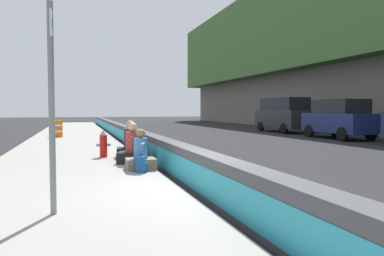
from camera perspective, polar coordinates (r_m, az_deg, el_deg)
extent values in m
plane|color=#232326|center=(7.32, 2.44, -10.55)|extent=(160.00, 160.00, 0.00)
cube|color=gray|center=(6.89, -19.18, -10.96)|extent=(80.00, 4.40, 0.14)
cube|color=#47474C|center=(7.23, 2.45, -7.27)|extent=(76.00, 0.44, 0.85)
cube|color=teal|center=(7.16, 0.73, -7.71)|extent=(74.48, 0.01, 0.54)
cylinder|color=gray|center=(5.81, -20.95, 5.07)|extent=(0.09, 0.09, 3.60)
cube|color=white|center=(5.93, -20.93, 14.77)|extent=(0.44, 0.02, 0.36)
cube|color=#1956AD|center=(5.93, -20.79, 14.78)|extent=(0.30, 0.01, 0.10)
cylinder|color=red|center=(12.44, -13.56, -2.73)|extent=(0.24, 0.24, 0.72)
cone|color=gray|center=(12.41, -13.58, -0.71)|extent=(0.26, 0.26, 0.16)
cylinder|color=gray|center=(12.45, -12.78, -2.55)|extent=(0.10, 0.12, 0.10)
cylinder|color=gray|center=(12.43, -14.34, -2.58)|extent=(0.10, 0.12, 0.10)
cube|color=#706651|center=(9.74, -7.92, -5.52)|extent=(0.66, 0.77, 0.28)
cylinder|color=#427FB7|center=(9.69, -7.94, -3.12)|extent=(0.36, 0.36, 0.53)
sphere|color=#8E6647|center=(9.66, -7.96, -0.85)|extent=(0.24, 0.24, 0.24)
cylinder|color=#427FB7|center=(9.89, -8.10, -3.32)|extent=(0.28, 0.13, 0.47)
cylinder|color=#427FB7|center=(9.50, -7.77, -3.57)|extent=(0.28, 0.13, 0.47)
cube|color=black|center=(10.95, -9.15, -4.51)|extent=(0.93, 1.01, 0.32)
cylinder|color=#AD3D33|center=(10.90, -9.17, -2.11)|extent=(0.41, 0.41, 0.60)
sphere|color=beige|center=(10.87, -9.18, 0.16)|extent=(0.27, 0.27, 0.27)
cylinder|color=#AD3D33|center=(11.12, -9.01, -2.32)|extent=(0.33, 0.22, 0.53)
cylinder|color=#AD3D33|center=(10.68, -9.32, -2.54)|extent=(0.33, 0.22, 0.53)
cube|color=black|center=(12.16, -9.52, -3.76)|extent=(0.83, 0.94, 0.32)
cylinder|color=#333842|center=(12.11, -9.54, -1.57)|extent=(0.41, 0.41, 0.61)
sphere|color=tan|center=(12.09, -9.55, 0.51)|extent=(0.27, 0.27, 0.27)
cylinder|color=#333842|center=(12.34, -9.55, -1.77)|extent=(0.33, 0.18, 0.54)
cylinder|color=#333842|center=(11.89, -9.51, -1.94)|extent=(0.33, 0.18, 0.54)
cube|color=navy|center=(9.27, -8.07, -5.58)|extent=(0.32, 0.22, 0.40)
cube|color=navy|center=(9.30, -7.21, -5.92)|extent=(0.22, 0.06, 0.20)
cylinder|color=orange|center=(22.15, -20.06, -0.10)|extent=(0.52, 0.52, 0.95)
cylinder|color=white|center=(22.15, -20.07, 0.39)|extent=(0.54, 0.54, 0.10)
cylinder|color=white|center=(22.16, -20.05, -0.47)|extent=(0.54, 0.54, 0.10)
cube|color=navy|center=(23.01, 21.75, 0.76)|extent=(4.87, 2.09, 1.10)
cube|color=black|center=(22.92, 21.95, 3.12)|extent=(3.16, 1.84, 0.80)
cylinder|color=black|center=(23.76, 17.72, -0.44)|extent=(0.77, 0.25, 0.76)
cylinder|color=black|center=(24.82, 21.28, -0.37)|extent=(0.77, 0.25, 0.76)
cylinder|color=black|center=(21.26, 22.25, -0.89)|extent=(0.77, 0.25, 0.76)
cylinder|color=black|center=(22.43, 25.98, -0.79)|extent=(0.77, 0.25, 0.76)
cube|color=#28282D|center=(28.31, 13.91, 1.40)|extent=(5.13, 2.04, 1.30)
cube|color=black|center=(28.22, 14.04, 3.62)|extent=(4.13, 1.83, 0.90)
cylinder|color=black|center=(29.25, 10.62, 0.20)|extent=(0.72, 0.23, 0.72)
cylinder|color=black|center=(30.21, 13.75, 0.25)|extent=(0.72, 0.23, 0.72)
cylinder|color=black|center=(26.45, 14.05, -0.11)|extent=(0.72, 0.23, 0.72)
cylinder|color=black|center=(27.51, 17.36, -0.05)|extent=(0.72, 0.23, 0.72)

